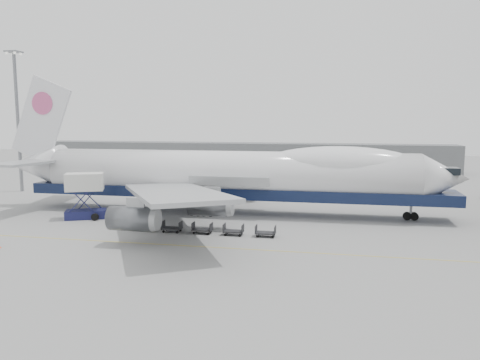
# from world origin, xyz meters

# --- Properties ---
(ground) EXTENTS (260.00, 260.00, 0.00)m
(ground) POSITION_xyz_m (0.00, 0.00, 0.00)
(ground) COLOR gray
(ground) RESTS_ON ground
(apron_line) EXTENTS (60.00, 0.15, 0.01)m
(apron_line) POSITION_xyz_m (0.00, -6.00, 0.01)
(apron_line) COLOR gold
(apron_line) RESTS_ON ground
(hangar) EXTENTS (110.00, 8.00, 7.00)m
(hangar) POSITION_xyz_m (-10.00, 70.00, 3.50)
(hangar) COLOR slate
(hangar) RESTS_ON ground
(floodlight_mast) EXTENTS (2.40, 2.40, 25.43)m
(floodlight_mast) POSITION_xyz_m (-42.00, 24.00, 14.27)
(floodlight_mast) COLOR slate
(floodlight_mast) RESTS_ON ground
(airliner) EXTENTS (67.00, 55.30, 19.98)m
(airliner) POSITION_xyz_m (0.64, 12.00, 5.62)
(airliner) COLOR white
(airliner) RESTS_ON ground
(catering_truck) EXTENTS (5.83, 4.98, 6.16)m
(catering_truck) POSITION_xyz_m (-17.91, 4.52, 3.45)
(catering_truck) COLOR #171946
(catering_truck) RESTS_ON ground
(dolly_0) EXTENTS (2.30, 1.35, 1.30)m
(dolly_0) POSITION_xyz_m (-7.63, -0.51, 0.53)
(dolly_0) COLOR #2D2D30
(dolly_0) RESTS_ON ground
(dolly_1) EXTENTS (2.30, 1.35, 1.30)m
(dolly_1) POSITION_xyz_m (-3.88, -0.51, 0.53)
(dolly_1) COLOR #2D2D30
(dolly_1) RESTS_ON ground
(dolly_2) EXTENTS (2.30, 1.35, 1.30)m
(dolly_2) POSITION_xyz_m (-0.12, -0.51, 0.53)
(dolly_2) COLOR #2D2D30
(dolly_2) RESTS_ON ground
(dolly_3) EXTENTS (2.30, 1.35, 1.30)m
(dolly_3) POSITION_xyz_m (3.63, -0.51, 0.53)
(dolly_3) COLOR #2D2D30
(dolly_3) RESTS_ON ground
(dolly_4) EXTENTS (2.30, 1.35, 1.30)m
(dolly_4) POSITION_xyz_m (7.38, -0.51, 0.53)
(dolly_4) COLOR #2D2D30
(dolly_4) RESTS_ON ground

